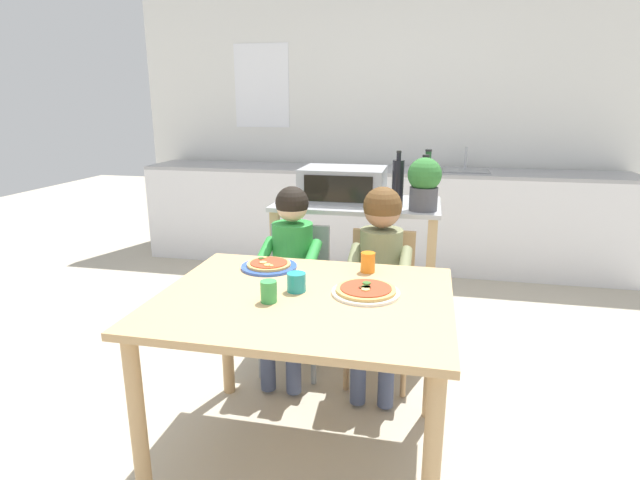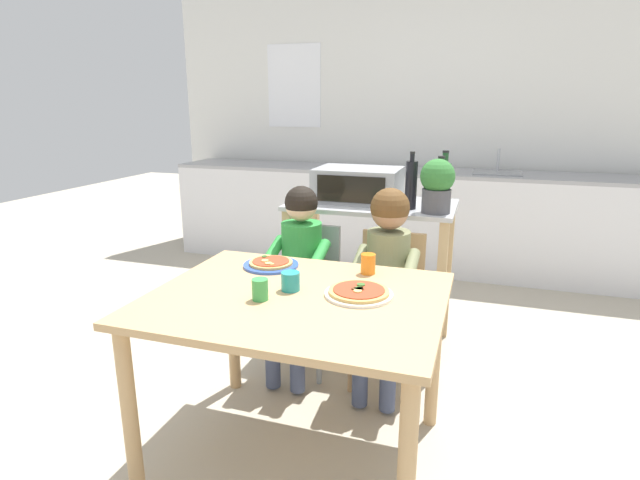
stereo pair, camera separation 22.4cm
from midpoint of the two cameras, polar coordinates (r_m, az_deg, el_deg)
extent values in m
plane|color=#B7AD99|center=(3.45, 7.04, -10.43)|extent=(12.71, 12.71, 0.00)
cube|color=white|center=(5.06, 12.10, 13.37)|extent=(4.91, 0.12, 2.70)
cube|color=white|center=(5.28, -1.68, 17.02)|extent=(0.56, 0.01, 0.80)
cube|color=silver|center=(4.77, 10.93, 2.24)|extent=(4.42, 0.60, 0.87)
cube|color=#9E9EA3|center=(4.69, 11.21, 7.62)|extent=(4.42, 0.60, 0.03)
cube|color=gray|center=(4.66, 20.75, 7.03)|extent=(0.40, 0.33, 0.02)
cylinder|color=#B7BABF|center=(4.77, 20.82, 8.43)|extent=(0.02, 0.02, 0.20)
cube|color=#B7BABF|center=(3.04, 8.03, 3.94)|extent=(0.98, 0.58, 0.02)
cube|color=tan|center=(3.21, 7.65, -6.28)|extent=(0.90, 0.53, 0.02)
cube|color=tan|center=(3.05, -1.48, -4.82)|extent=(0.05, 0.05, 0.89)
cube|color=tan|center=(2.89, 15.60, -6.56)|extent=(0.05, 0.05, 0.89)
cube|color=tan|center=(3.49, 1.26, -2.16)|extent=(0.05, 0.05, 0.89)
cube|color=tan|center=(3.36, 16.07, -3.52)|extent=(0.05, 0.05, 0.89)
cube|color=#999BA0|center=(3.07, 6.46, 6.23)|extent=(0.50, 0.36, 0.20)
cube|color=black|center=(2.89, 5.70, 5.70)|extent=(0.40, 0.01, 0.15)
cylinder|color=black|center=(2.87, 9.06, 4.27)|extent=(0.02, 0.01, 0.02)
cylinder|color=#1E4723|center=(2.99, 15.53, 5.83)|extent=(0.08, 0.08, 0.23)
cylinder|color=#1E4723|center=(2.97, 15.72, 8.46)|extent=(0.04, 0.04, 0.05)
cylinder|color=black|center=(2.97, 15.76, 9.01)|extent=(0.04, 0.04, 0.01)
cylinder|color=black|center=(2.89, 12.49, 6.06)|extent=(0.07, 0.07, 0.27)
cylinder|color=black|center=(2.87, 12.66, 9.10)|extent=(0.03, 0.03, 0.04)
cylinder|color=black|center=(2.86, 12.70, 9.62)|extent=(0.03, 0.03, 0.01)
cylinder|color=#1E4723|center=(3.10, 15.88, 6.16)|extent=(0.07, 0.07, 0.24)
cylinder|color=#1E4723|center=(3.08, 16.09, 8.90)|extent=(0.04, 0.04, 0.06)
cylinder|color=black|center=(3.08, 16.14, 9.59)|extent=(0.04, 0.04, 0.01)
cylinder|color=#4C4C51|center=(2.82, 15.25, 4.27)|extent=(0.15, 0.15, 0.13)
sphere|color=#337533|center=(2.80, 15.44, 6.96)|extent=(0.19, 0.19, 0.19)
cube|color=tan|center=(2.02, 0.52, -6.69)|extent=(1.16, 0.94, 0.03)
cylinder|color=tan|center=(2.09, -17.77, -18.34)|extent=(0.06, 0.06, 0.72)
cylinder|color=tan|center=(1.78, 13.69, -24.65)|extent=(0.06, 0.06, 0.72)
cylinder|color=tan|center=(2.71, -7.48, -9.59)|extent=(0.06, 0.06, 0.72)
cylinder|color=tan|center=(2.48, 15.40, -12.52)|extent=(0.06, 0.06, 0.72)
cube|color=gray|center=(2.84, 0.24, -6.45)|extent=(0.36, 0.36, 0.04)
cube|color=gray|center=(2.92, 1.22, -1.88)|extent=(0.34, 0.03, 0.38)
cylinder|color=gray|center=(2.76, 2.28, -12.15)|extent=(0.03, 0.03, 0.42)
cylinder|color=gray|center=(2.85, -3.64, -11.27)|extent=(0.03, 0.03, 0.42)
cylinder|color=gray|center=(3.02, 3.88, -9.64)|extent=(0.03, 0.03, 0.42)
cylinder|color=gray|center=(3.10, -1.56, -8.93)|extent=(0.03, 0.03, 0.42)
cube|color=tan|center=(2.72, 9.88, -7.70)|extent=(0.36, 0.36, 0.04)
cube|color=tan|center=(2.80, 10.56, -2.89)|extent=(0.34, 0.03, 0.38)
cylinder|color=tan|center=(2.67, 12.44, -13.60)|extent=(0.03, 0.03, 0.42)
cylinder|color=tan|center=(2.70, 5.95, -12.87)|extent=(0.03, 0.03, 0.42)
cylinder|color=tan|center=(2.93, 13.08, -10.84)|extent=(0.03, 0.03, 0.42)
cylinder|color=tan|center=(2.97, 7.22, -10.23)|extent=(0.03, 0.03, 0.42)
cube|color=#424C6B|center=(2.68, 0.74, -6.89)|extent=(0.10, 0.30, 0.10)
cylinder|color=#424C6B|center=(2.67, -0.13, -12.66)|extent=(0.08, 0.08, 0.44)
cube|color=#424C6B|center=(2.72, -2.08, -6.53)|extent=(0.10, 0.30, 0.10)
cylinder|color=#424C6B|center=(2.71, -3.01, -12.21)|extent=(0.08, 0.08, 0.44)
cylinder|color=green|center=(2.62, 2.28, -2.03)|extent=(0.06, 0.26, 0.15)
cylinder|color=green|center=(2.70, -3.03, -1.51)|extent=(0.06, 0.26, 0.15)
cylinder|color=green|center=(2.76, 0.25, -1.95)|extent=(0.22, 0.22, 0.39)
sphere|color=beige|center=(2.69, 0.25, 3.92)|extent=(0.17, 0.17, 0.17)
sphere|color=black|center=(2.69, 0.26, 4.24)|extent=(0.18, 0.18, 0.18)
cube|color=#424C6B|center=(2.57, 11.01, -8.21)|extent=(0.10, 0.30, 0.10)
cylinder|color=#424C6B|center=(2.56, 10.33, -14.28)|extent=(0.08, 0.08, 0.44)
cube|color=#424C6B|center=(2.59, 7.90, -7.90)|extent=(0.10, 0.30, 0.10)
cylinder|color=#424C6B|center=(2.58, 7.16, -13.91)|extent=(0.08, 0.08, 0.44)
cylinder|color=#7A7F56|center=(2.52, 12.74, -3.18)|extent=(0.06, 0.26, 0.15)
cylinder|color=#7A7F56|center=(2.55, 6.93, -2.66)|extent=(0.06, 0.26, 0.15)
cylinder|color=#7A7F56|center=(2.64, 10.11, -3.06)|extent=(0.22, 0.22, 0.38)
sphere|color=#A37556|center=(2.56, 10.42, 3.24)|extent=(0.19, 0.19, 0.19)
sphere|color=brown|center=(2.56, 10.44, 3.61)|extent=(0.20, 0.20, 0.20)
cylinder|color=#3356B7|center=(2.36, -2.87, -2.89)|extent=(0.26, 0.26, 0.01)
cylinder|color=tan|center=(2.36, -2.88, -2.62)|extent=(0.20, 0.20, 0.01)
cylinder|color=#B23D23|center=(2.36, -2.88, -2.43)|extent=(0.17, 0.17, 0.00)
cylinder|color=#DBC666|center=(2.30, -2.69, -2.80)|extent=(0.02, 0.02, 0.01)
cylinder|color=#386628|center=(2.41, -3.68, -1.92)|extent=(0.02, 0.02, 0.01)
cylinder|color=#DBC666|center=(2.42, -3.28, -1.86)|extent=(0.02, 0.02, 0.01)
cylinder|color=#DBC666|center=(2.31, -3.11, -2.70)|extent=(0.03, 0.03, 0.01)
cylinder|color=#DBC666|center=(2.35, -3.54, -2.40)|extent=(0.03, 0.03, 0.01)
cylinder|color=white|center=(2.03, 7.60, -6.16)|extent=(0.27, 0.27, 0.01)
cylinder|color=tan|center=(2.02, 7.61, -5.85)|extent=(0.24, 0.24, 0.01)
cylinder|color=#B23D23|center=(2.02, 7.62, -5.64)|extent=(0.21, 0.21, 0.00)
cylinder|color=#DBC666|center=(1.99, 7.53, -5.81)|extent=(0.03, 0.03, 0.01)
cylinder|color=#563319|center=(2.01, 7.10, -5.57)|extent=(0.02, 0.02, 0.01)
cylinder|color=#563319|center=(2.02, 7.75, -5.56)|extent=(0.03, 0.03, 0.01)
cylinder|color=#386628|center=(2.06, 7.79, -5.09)|extent=(0.03, 0.03, 0.01)
cylinder|color=#386628|center=(2.02, 7.62, -5.53)|extent=(0.04, 0.04, 0.01)
cylinder|color=teal|center=(2.06, -0.23, -4.75)|extent=(0.08, 0.08, 0.08)
cylinder|color=green|center=(1.96, -3.55, -5.66)|extent=(0.06, 0.06, 0.08)
cylinder|color=orange|center=(2.27, 8.30, -2.73)|extent=(0.07, 0.07, 0.09)
camera|label=1|loc=(0.11, -87.14, 0.78)|focal=28.27mm
camera|label=2|loc=(0.11, 92.86, -0.78)|focal=28.27mm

